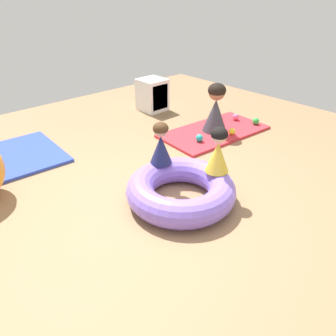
{
  "coord_description": "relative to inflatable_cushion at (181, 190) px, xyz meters",
  "views": [
    {
      "loc": [
        -2.04,
        -2.1,
        2.04
      ],
      "look_at": [
        0.04,
        0.16,
        0.32
      ],
      "focal_mm": 35.62,
      "sensor_mm": 36.0,
      "label": 1
    }
  ],
  "objects": [
    {
      "name": "ground_plane",
      "position": [
        -0.04,
        0.04,
        -0.14
      ],
      "size": [
        8.0,
        8.0,
        0.0
      ],
      "primitive_type": "plane",
      "color": "#93704C"
    },
    {
      "name": "gym_mat_front",
      "position": [
        1.67,
        0.97,
        -0.12
      ],
      "size": [
        1.72,
        0.99,
        0.04
      ],
      "primitive_type": "cube",
      "rotation": [
        0.0,
        0.0,
        -0.08
      ],
      "color": "red",
      "rests_on": "ground"
    },
    {
      "name": "inflatable_cushion",
      "position": [
        0.0,
        0.0,
        0.0
      ],
      "size": [
        1.15,
        1.15,
        0.29
      ],
      "primitive_type": "torus",
      "color": "#8466E0",
      "rests_on": "ground"
    },
    {
      "name": "child_in_yellow",
      "position": [
        0.38,
        -0.15,
        0.38
      ],
      "size": [
        0.35,
        0.35,
        0.49
      ],
      "rotation": [
        0.0,
        0.0,
        4.17
      ],
      "color": "yellow",
      "rests_on": "inflatable_cushion"
    },
    {
      "name": "child_in_navy",
      "position": [
        0.08,
        0.4,
        0.37
      ],
      "size": [
        0.31,
        0.31,
        0.47
      ],
      "rotation": [
        0.0,
        0.0,
        3.5
      ],
      "color": "navy",
      "rests_on": "inflatable_cushion"
    },
    {
      "name": "adult_seated",
      "position": [
        1.67,
        0.97,
        0.25
      ],
      "size": [
        0.53,
        0.53,
        0.73
      ],
      "rotation": [
        0.0,
        0.0,
        0.62
      ],
      "color": "#383842",
      "rests_on": "gym_mat_front"
    },
    {
      "name": "play_ball_yellow",
      "position": [
        1.75,
        0.69,
        -0.06
      ],
      "size": [
        0.1,
        0.1,
        0.1
      ],
      "primitive_type": "sphere",
      "color": "yellow",
      "rests_on": "gym_mat_front"
    },
    {
      "name": "play_ball_teal",
      "position": [
        1.2,
        0.85,
        -0.05
      ],
      "size": [
        0.11,
        0.11,
        0.11
      ],
      "primitive_type": "sphere",
      "color": "teal",
      "rests_on": "gym_mat_front"
    },
    {
      "name": "play_ball_green",
      "position": [
        2.36,
        0.69,
        -0.05
      ],
      "size": [
        0.11,
        0.11,
        0.11
      ],
      "primitive_type": "sphere",
      "color": "green",
      "rests_on": "gym_mat_front"
    },
    {
      "name": "play_ball_pink",
      "position": [
        2.28,
        1.02,
        -0.05
      ],
      "size": [
        0.11,
        0.11,
        0.11
      ],
      "primitive_type": "sphere",
      "color": "pink",
      "rests_on": "gym_mat_front"
    },
    {
      "name": "storage_cube",
      "position": [
        1.67,
        2.41,
        0.14
      ],
      "size": [
        0.44,
        0.44,
        0.56
      ],
      "color": "white",
      "rests_on": "ground"
    }
  ]
}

